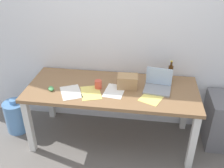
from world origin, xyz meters
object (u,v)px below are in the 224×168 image
at_px(beer_bottle, 170,73).
at_px(cardboard_box, 127,81).
at_px(water_cooler_jug, 16,116).
at_px(filing_cabinet, 223,121).
at_px(coffee_mug, 98,84).
at_px(computer_mouse, 51,89).
at_px(laptop_right, 158,85).
at_px(desk, 112,94).

xyz_separation_m(beer_bottle, cardboard_box, (-0.48, -0.23, -0.03)).
distance_m(water_cooler_jug, filing_cabinet, 2.59).
bearing_deg(coffee_mug, water_cooler_jug, 178.83).
bearing_deg(computer_mouse, cardboard_box, -17.77).
bearing_deg(laptop_right, coffee_mug, -173.57).
relative_size(desk, laptop_right, 6.08).
relative_size(desk, computer_mouse, 19.31).
xyz_separation_m(computer_mouse, coffee_mug, (0.51, 0.11, 0.03)).
bearing_deg(filing_cabinet, computer_mouse, -171.88).
xyz_separation_m(coffee_mug, filing_cabinet, (1.48, 0.17, -0.48)).
relative_size(laptop_right, beer_bottle, 1.26).
height_order(coffee_mug, water_cooler_jug, coffee_mug).
xyz_separation_m(laptop_right, cardboard_box, (-0.34, -0.00, 0.03)).
height_order(beer_bottle, cardboard_box, beer_bottle).
bearing_deg(filing_cabinet, desk, -173.83).
relative_size(computer_mouse, coffee_mug, 1.05).
bearing_deg(desk, cardboard_box, 14.58).
bearing_deg(computer_mouse, filing_cabinet, -22.13).
bearing_deg(water_cooler_jug, computer_mouse, -13.16).
relative_size(beer_bottle, computer_mouse, 2.52).
distance_m(laptop_right, coffee_mug, 0.66).
relative_size(water_cooler_jug, filing_cabinet, 0.75).
bearing_deg(coffee_mug, laptop_right, 6.43).
bearing_deg(coffee_mug, beer_bottle, 20.27).
height_order(desk, laptop_right, laptop_right).
xyz_separation_m(desk, cardboard_box, (0.17, 0.04, 0.16)).
distance_m(desk, computer_mouse, 0.69).
height_order(computer_mouse, coffee_mug, coffee_mug).
relative_size(beer_bottle, coffee_mug, 2.65).
xyz_separation_m(water_cooler_jug, filing_cabinet, (2.58, 0.15, 0.10)).
bearing_deg(cardboard_box, water_cooler_jug, -178.06).
bearing_deg(computer_mouse, beer_bottle, -12.91).
relative_size(laptop_right, water_cooler_jug, 0.68).
height_order(computer_mouse, filing_cabinet, computer_mouse).
height_order(coffee_mug, filing_cabinet, coffee_mug).
bearing_deg(laptop_right, desk, -174.61).
height_order(laptop_right, beer_bottle, beer_bottle).
relative_size(cardboard_box, coffee_mug, 2.36).
distance_m(desk, water_cooler_jug, 1.33).
xyz_separation_m(desk, beer_bottle, (0.65, 0.27, 0.19)).
height_order(cardboard_box, coffee_mug, cardboard_box).
bearing_deg(laptop_right, computer_mouse, -170.87).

